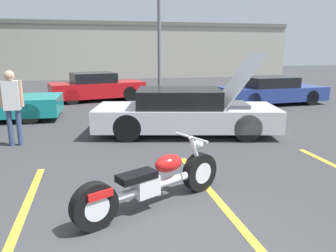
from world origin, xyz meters
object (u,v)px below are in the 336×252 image
motorcycle (153,183)px  parked_car_right_row (271,91)px  show_car_hood_open (186,112)px  parked_car_mid_row (97,87)px  spectator_near_motorcycle (12,101)px

motorcycle → parked_car_right_row: (6.56, 8.12, 0.17)m
show_car_hood_open → parked_car_right_row: show_car_hood_open is taller
show_car_hood_open → parked_car_mid_row: 7.20m
parked_car_mid_row → spectator_near_motorcycle: 7.27m
show_car_hood_open → parked_car_mid_row: (-2.24, 6.84, -0.01)m
spectator_near_motorcycle → show_car_hood_open: bearing=1.8°
parked_car_right_row → parked_car_mid_row: (-7.15, 2.71, 0.04)m
motorcycle → parked_car_mid_row: bearing=66.6°
motorcycle → parked_car_mid_row: size_ratio=0.53×
motorcycle → parked_car_right_row: parked_car_right_row is taller
parked_car_mid_row → show_car_hood_open: bearing=-84.6°
motorcycle → parked_car_mid_row: 10.85m
show_car_hood_open → parked_car_right_row: (4.91, 4.13, -0.05)m
parked_car_mid_row → motorcycle: bearing=-99.6°
parked_car_right_row → spectator_near_motorcycle: spectator_near_motorcycle is taller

